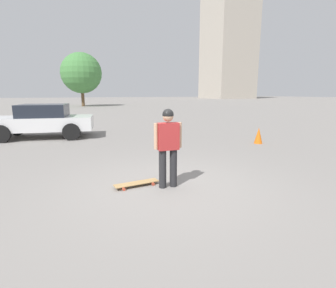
% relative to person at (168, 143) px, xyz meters
% --- Properties ---
extents(ground_plane, '(220.00, 220.00, 0.00)m').
position_rel_person_xyz_m(ground_plane, '(0.00, 0.00, -0.91)').
color(ground_plane, gray).
extents(person, '(0.57, 0.23, 1.58)m').
position_rel_person_xyz_m(person, '(0.00, 0.00, 0.00)').
color(person, '#262628').
rests_on(person, ground_plane).
extents(skateboard, '(0.94, 0.34, 0.07)m').
position_rel_person_xyz_m(skateboard, '(0.58, -0.28, -0.84)').
color(skateboard, tan).
rests_on(skateboard, ground_plane).
extents(car_parked_near, '(4.36, 2.60, 1.41)m').
position_rel_person_xyz_m(car_parked_near, '(2.52, -7.55, -0.17)').
color(car_parked_near, silver).
rests_on(car_parked_near, ground_plane).
extents(building_block_distant, '(13.83, 13.91, 43.36)m').
position_rel_person_xyz_m(building_block_distant, '(-51.66, -70.40, 20.77)').
color(building_block_distant, '#B2A899').
rests_on(building_block_distant, ground_plane).
extents(tree_distant, '(5.52, 5.52, 7.31)m').
position_rel_person_xyz_m(tree_distant, '(-1.70, -34.35, 3.64)').
color(tree_distant, brown).
rests_on(tree_distant, ground_plane).
extents(traffic_cone, '(0.31, 0.31, 0.60)m').
position_rel_person_xyz_m(traffic_cone, '(-4.96, -2.93, -0.61)').
color(traffic_cone, orange).
rests_on(traffic_cone, ground_plane).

